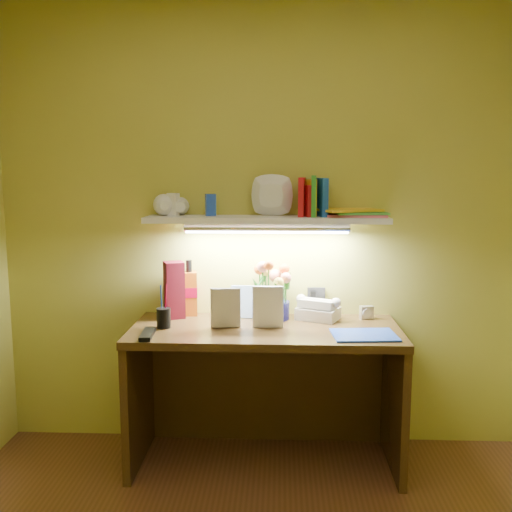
% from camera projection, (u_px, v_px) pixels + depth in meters
% --- Properties ---
extents(desk, '(1.40, 0.60, 0.75)m').
position_uv_depth(desk, '(265.00, 396.00, 3.02)').
color(desk, '#321E0D').
rests_on(desk, ground).
extents(flower_bouquet, '(0.25, 0.25, 0.34)m').
position_uv_depth(flower_bouquet, '(272.00, 288.00, 3.12)').
color(flower_bouquet, '#10103E').
rests_on(flower_bouquet, desk).
extents(telephone, '(0.26, 0.24, 0.13)m').
position_uv_depth(telephone, '(318.00, 308.00, 3.13)').
color(telephone, silver).
rests_on(telephone, desk).
extents(desk_clock, '(0.08, 0.05, 0.07)m').
position_uv_depth(desk_clock, '(367.00, 312.00, 3.13)').
color(desk_clock, silver).
rests_on(desk_clock, desk).
extents(whisky_bottle, '(0.10, 0.10, 0.31)m').
position_uv_depth(whisky_bottle, '(189.00, 288.00, 3.21)').
color(whisky_bottle, '#A64C0D').
rests_on(whisky_bottle, desk).
extents(whisky_box, '(0.13, 0.13, 0.31)m').
position_uv_depth(whisky_box, '(174.00, 290.00, 3.14)').
color(whisky_box, '#530B15').
rests_on(whisky_box, desk).
extents(pen_cup, '(0.09, 0.09, 0.18)m').
position_uv_depth(pen_cup, '(164.00, 311.00, 2.95)').
color(pen_cup, black).
rests_on(pen_cup, desk).
extents(art_card, '(0.18, 0.05, 0.18)m').
position_uv_depth(art_card, '(247.00, 302.00, 3.16)').
color(art_card, silver).
rests_on(art_card, desk).
extents(tv_remote, '(0.07, 0.20, 0.02)m').
position_uv_depth(tv_remote, '(148.00, 334.00, 2.80)').
color(tv_remote, black).
rests_on(tv_remote, desk).
extents(blue_folder, '(0.33, 0.25, 0.01)m').
position_uv_depth(blue_folder, '(364.00, 335.00, 2.81)').
color(blue_folder, blue).
rests_on(blue_folder, desk).
extents(desk_book_a, '(0.16, 0.03, 0.21)m').
position_uv_depth(desk_book_a, '(210.00, 308.00, 2.94)').
color(desk_book_a, beige).
rests_on(desk_book_a, desk).
extents(desk_book_b, '(0.16, 0.02, 0.22)m').
position_uv_depth(desk_book_b, '(252.00, 307.00, 2.95)').
color(desk_book_b, white).
rests_on(desk_book_b, desk).
extents(wall_shelf, '(1.30, 0.33, 0.25)m').
position_uv_depth(wall_shelf, '(272.00, 212.00, 3.06)').
color(wall_shelf, white).
rests_on(wall_shelf, ground).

